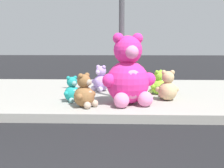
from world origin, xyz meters
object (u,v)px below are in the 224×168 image
plush_white (125,80)px  plush_pink_large (128,76)px  plush_lavender (101,81)px  plush_tan (167,88)px  sign_pole (122,13)px  plush_teal (73,91)px  plush_lime (158,85)px  plush_brown (85,94)px

plush_white → plush_pink_large: bearing=-87.3°
plush_lavender → plush_tan: bearing=-37.3°
sign_pole → plush_teal: 1.81m
sign_pole → plush_lavender: 1.76m
plush_white → plush_lime: plush_white is taller
plush_tan → plush_brown: bearing=-156.5°
plush_lavender → sign_pole: bearing=-60.3°
plush_tan → plush_lime: 0.67m
plush_pink_large → plush_lime: plush_pink_large is taller
sign_pole → plush_tan: 1.73m
plush_pink_large → plush_lime: 1.28m
plush_pink_large → plush_brown: bearing=-159.8°
sign_pole → plush_pink_large: sign_pole is taller
plush_tan → plush_white: 1.19m
plush_lavender → plush_brown: 1.74m
plush_brown → plush_white: (0.70, 1.51, 0.04)m
plush_pink_large → plush_white: size_ratio=1.85×
plush_white → plush_tan: bearing=-45.3°
plush_teal → plush_brown: bearing=-56.8°
sign_pole → plush_tan: bearing=-12.4°
sign_pole → plush_lavender: sign_pole is taller
plush_pink_large → plush_brown: size_ratio=2.16×
plush_pink_large → plush_lime: size_ratio=2.42×
plush_pink_large → plush_tan: size_ratio=2.17×
plush_pink_large → plush_brown: (-0.76, -0.28, -0.28)m
plush_pink_large → plush_lavender: (-0.62, 1.45, -0.28)m
plush_pink_large → plush_teal: 1.12m
sign_pole → plush_brown: (-0.63, -0.87, -1.46)m
plush_lavender → plush_brown: size_ratio=1.01×
plush_pink_large → plush_teal: plush_pink_large is taller
plush_brown → plush_teal: bearing=123.2°
plush_white → plush_lavender: bearing=158.5°
plush_pink_large → plush_lavender: size_ratio=2.13×
plush_lavender → plush_teal: 1.35m
plush_brown → plush_tan: bearing=23.5°
plush_teal → plush_tan: 1.85m
plush_lavender → plush_pink_large: bearing=-66.8°
plush_pink_large → plush_brown: 0.86m
plush_teal → plush_lavender: bearing=71.1°
plush_lavender → plush_tan: plush_lavender is taller
plush_lavender → plush_brown: bearing=-94.6°
sign_pole → plush_lavender: size_ratio=5.27×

